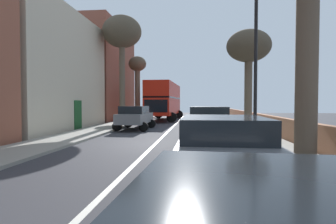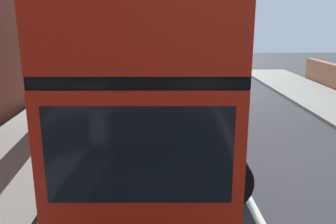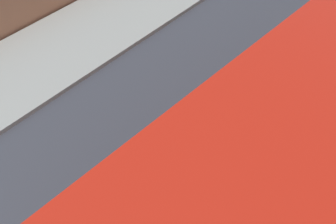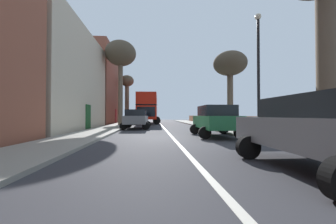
{
  "view_description": "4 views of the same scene",
  "coord_description": "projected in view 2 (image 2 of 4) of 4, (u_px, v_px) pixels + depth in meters",
  "views": [
    {
      "loc": [
        1.95,
        -12.65,
        1.92
      ],
      "look_at": [
        -0.68,
        12.02,
        1.1
      ],
      "focal_mm": 29.36,
      "sensor_mm": 36.0,
      "label": 1
    },
    {
      "loc": [
        -1.66,
        8.61,
        3.18
      ],
      "look_at": [
        -1.37,
        17.06,
        0.93
      ],
      "focal_mm": 37.81,
      "sensor_mm": 36.0,
      "label": 2
    },
    {
      "loc": [
        -1.04,
        20.15,
        5.46
      ],
      "look_at": [
        0.7,
        18.44,
        1.66
      ],
      "focal_mm": 30.15,
      "sensor_mm": 36.0,
      "label": 3
    },
    {
      "loc": [
        -1.09,
        -10.26,
        1.21
      ],
      "look_at": [
        0.72,
        11.58,
        1.59
      ],
      "focal_mm": 20.1,
      "sensor_mm": 36.0,
      "label": 4
    }
  ],
  "objects": [
    {
      "name": "double_decker_bus",
      "position": [
        154.0,
        52.0,
        8.98
      ],
      "size": [
        3.8,
        10.61,
        4.06
      ],
      "color": "red",
      "rests_on": "ground"
    }
  ]
}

